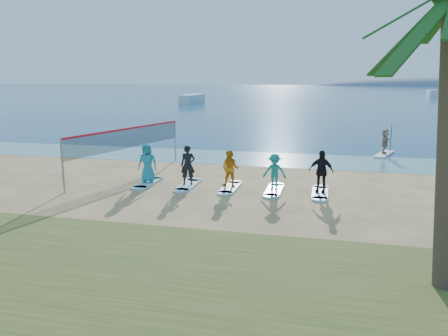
% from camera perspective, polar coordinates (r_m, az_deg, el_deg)
% --- Properties ---
extents(ground, '(600.00, 600.00, 0.00)m').
position_cam_1_polar(ground, '(17.80, -0.89, -4.77)').
color(ground, tan).
rests_on(ground, ground).
extents(shallow_water, '(600.00, 600.00, 0.00)m').
position_cam_1_polar(shallow_water, '(27.82, 4.48, 1.23)').
color(shallow_water, teal).
rests_on(shallow_water, ground).
extents(ocean, '(600.00, 600.00, 0.00)m').
position_cam_1_polar(ocean, '(176.65, 12.28, 9.80)').
color(ocean, navy).
rests_on(ocean, ground).
extents(volleyball_net, '(2.21, 8.84, 2.50)m').
position_cam_1_polar(volleyball_net, '(23.65, -12.45, 3.79)').
color(volleyball_net, gray).
rests_on(volleyball_net, ground).
extents(paddleboard, '(1.63, 3.07, 0.12)m').
position_cam_1_polar(paddleboard, '(30.98, 20.18, 1.71)').
color(paddleboard, silver).
rests_on(paddleboard, ground).
extents(paddleboarder, '(0.77, 1.55, 1.60)m').
position_cam_1_polar(paddleboarder, '(30.85, 20.29, 3.29)').
color(paddleboarder, tan).
rests_on(paddleboarder, paddleboard).
extents(boat_offshore_a, '(3.11, 8.66, 1.70)m').
position_cam_1_polar(boat_offshore_a, '(90.69, -4.19, 8.48)').
color(boat_offshore_a, silver).
rests_on(boat_offshore_a, ground).
extents(boat_offshore_b, '(2.56, 6.56, 1.75)m').
position_cam_1_polar(boat_offshore_b, '(136.07, 25.52, 8.45)').
color(boat_offshore_b, silver).
rests_on(boat_offshore_b, ground).
extents(surfboard_0, '(0.70, 2.20, 0.09)m').
position_cam_1_polar(surfboard_0, '(21.51, -9.87, -1.92)').
color(surfboard_0, '#93CBE4').
rests_on(surfboard_0, ground).
extents(student_0, '(0.98, 0.69, 1.88)m').
position_cam_1_polar(student_0, '(21.31, -9.96, 0.66)').
color(student_0, teal).
rests_on(student_0, surfboard_0).
extents(surfboard_1, '(0.70, 2.20, 0.09)m').
position_cam_1_polar(surfboard_1, '(20.80, -4.69, -2.25)').
color(surfboard_1, '#93CBE4').
rests_on(surfboard_1, ground).
extents(student_1, '(0.78, 0.63, 1.86)m').
position_cam_1_polar(student_1, '(20.59, -4.74, 0.38)').
color(student_1, black).
rests_on(student_1, surfboard_1).
extents(surfboard_2, '(0.70, 2.20, 0.09)m').
position_cam_1_polar(surfboard_2, '(20.27, 0.81, -2.58)').
color(surfboard_2, '#93CBE4').
rests_on(surfboard_2, ground).
extents(student_2, '(0.90, 0.73, 1.71)m').
position_cam_1_polar(student_2, '(20.07, 0.82, -0.09)').
color(student_2, orange).
rests_on(student_2, surfboard_2).
extents(surfboard_3, '(0.70, 2.20, 0.09)m').
position_cam_1_polar(surfboard_3, '(19.94, 6.55, -2.90)').
color(surfboard_3, '#93CBE4').
rests_on(surfboard_3, ground).
extents(student_3, '(1.05, 0.61, 1.62)m').
position_cam_1_polar(student_3, '(19.74, 6.61, -0.50)').
color(student_3, '#1A8075').
rests_on(student_3, surfboard_3).
extents(surfboard_4, '(0.70, 2.20, 0.09)m').
position_cam_1_polar(surfboard_4, '(19.81, 12.43, -3.20)').
color(surfboard_4, '#93CBE4').
rests_on(surfboard_4, ground).
extents(student_4, '(1.17, 0.68, 1.87)m').
position_cam_1_polar(student_4, '(19.59, 12.56, -0.43)').
color(student_4, black).
rests_on(student_4, surfboard_4).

